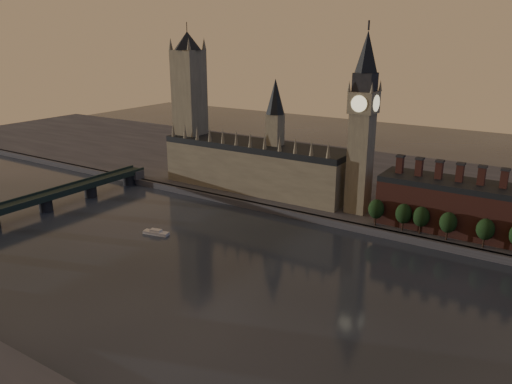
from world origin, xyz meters
TOP-DOWN VIEW (x-y plane):
  - ground at (0.00, 0.00)m, footprint 900.00×900.00m
  - north_bank at (0.00, 178.04)m, footprint 900.00×182.00m
  - palace_of_westminster at (-64.41, 114.91)m, footprint 130.00×30.30m
  - victoria_tower at (-120.00, 115.00)m, footprint 24.00×24.00m
  - big_ben at (10.00, 110.00)m, footprint 15.00×15.00m
  - chimney_block at (80.00, 110.00)m, footprint 110.00×25.00m
  - embankment_tree_0 at (27.09, 93.82)m, footprint 8.60×8.60m
  - embankment_tree_1 at (41.83, 94.66)m, footprint 8.60×8.60m
  - embankment_tree_2 at (50.87, 94.92)m, footprint 8.60×8.60m
  - embankment_tree_3 at (64.68, 93.88)m, footprint 8.60×8.60m
  - embankment_tree_4 at (81.98, 94.14)m, footprint 8.60×8.60m
  - westminster_bridge at (-155.00, -2.70)m, footprint 14.00×200.00m
  - river_boat at (-71.55, 26.02)m, footprint 15.00×7.06m

SIDE VIEW (x-z plane):
  - ground at x=0.00m, z-range 0.00..0.00m
  - river_boat at x=-71.55m, z-range -0.34..2.55m
  - north_bank at x=0.00m, z-range 0.00..4.00m
  - westminster_bridge at x=-155.00m, z-range 1.66..13.21m
  - embankment_tree_0 at x=27.09m, z-range 6.03..20.91m
  - embankment_tree_1 at x=41.83m, z-range 6.03..20.91m
  - embankment_tree_2 at x=50.87m, z-range 6.03..20.91m
  - embankment_tree_3 at x=64.68m, z-range 6.03..20.91m
  - embankment_tree_4 at x=81.98m, z-range 6.03..20.91m
  - chimney_block at x=80.00m, z-range -0.68..36.32m
  - palace_of_westminster at x=-64.41m, z-range -15.37..58.63m
  - big_ben at x=10.00m, z-range 3.33..110.33m
  - victoria_tower at x=-120.00m, z-range 5.09..113.09m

